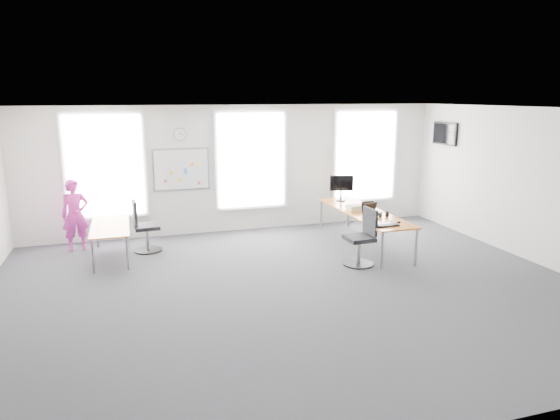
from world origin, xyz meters
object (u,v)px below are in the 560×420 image
object	(u,v)px
desk_right	(363,214)
monitor	(341,186)
desk_left	(110,228)
chair_left	(144,229)
headphones	(383,214)
person	(75,215)
keyboard	(387,226)
chair_right	(362,240)

from	to	relation	value
desk_right	monitor	xyz separation A→B (m)	(-0.02, 1.14, 0.42)
desk_right	desk_left	world-z (taller)	desk_right
monitor	desk_right	bearing A→B (deg)	-74.24
desk_left	monitor	distance (m)	5.24
chair_left	headphones	bearing A→B (deg)	-112.52
person	monitor	bearing A→B (deg)	-15.32
keyboard	person	bearing A→B (deg)	152.71
person	keyboard	world-z (taller)	person
chair_right	person	bearing A→B (deg)	-119.22
chair_left	monitor	xyz separation A→B (m)	(4.55, 0.16, 0.66)
chair_left	chair_right	bearing A→B (deg)	-122.04
chair_left	headphones	size ratio (longest dim) A/B	5.45
headphones	monitor	distance (m)	1.76
desk_left	monitor	xyz separation A→B (m)	(5.20, 0.37, 0.53)
person	headphones	bearing A→B (deg)	-30.74
chair_right	headphones	size ratio (longest dim) A/B	5.50
headphones	chair_right	bearing A→B (deg)	-135.40
desk_right	person	bearing A→B (deg)	165.53
chair_right	person	distance (m)	5.97
keyboard	monitor	bearing A→B (deg)	85.88
chair_right	desk_right	bearing A→B (deg)	149.89
desk_right	chair_left	bearing A→B (deg)	167.89
desk_right	chair_right	world-z (taller)	chair_right
chair_left	headphones	world-z (taller)	chair_left
chair_left	keyboard	world-z (taller)	chair_left
person	monitor	distance (m)	5.93
chair_left	monitor	bearing A→B (deg)	-92.17
chair_right	keyboard	xyz separation A→B (m)	(0.45, -0.15, 0.30)
desk_right	person	xyz separation A→B (m)	(-5.92, 1.53, 0.04)
chair_left	headphones	distance (m)	4.99
desk_left	chair_right	world-z (taller)	chair_right
desk_left	keyboard	world-z (taller)	keyboard
chair_right	keyboard	distance (m)	0.56
chair_left	person	size ratio (longest dim) A/B	0.72
desk_left	headphones	distance (m)	5.55
person	keyboard	bearing A→B (deg)	-37.42
person	headphones	world-z (taller)	person
chair_left	desk_right	bearing A→B (deg)	-106.29
desk_left	monitor	size ratio (longest dim) A/B	2.99
desk_right	keyboard	size ratio (longest dim) A/B	6.93
chair_right	headphones	distance (m)	0.98
desk_right	chair_right	xyz separation A→B (m)	(-0.58, -1.13, -0.24)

